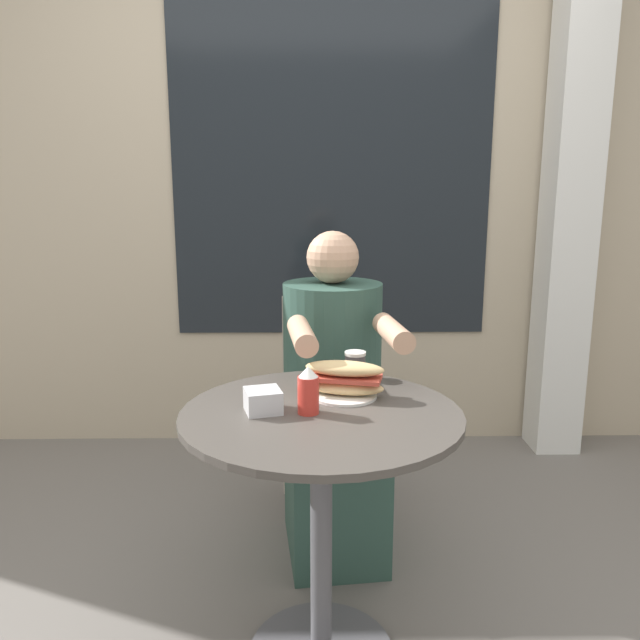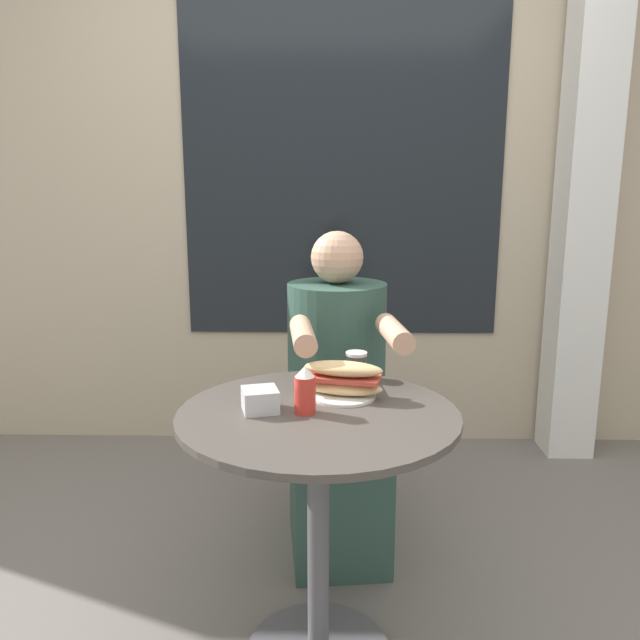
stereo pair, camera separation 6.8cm
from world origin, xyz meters
name	(u,v)px [view 2 (the right image)]	position (x,y,z in m)	size (l,w,h in m)	color
storefront_wall	(327,168)	(0.00, 1.62, 1.40)	(8.00, 0.09, 2.80)	#B7A88E
lattice_pillar	(583,211)	(1.21, 1.45, 1.20)	(0.22, 0.22, 2.40)	silver
cafe_table	(318,480)	(0.00, 0.00, 0.54)	(0.74, 0.74, 0.73)	#47423D
diner_chair	(334,383)	(0.04, 0.91, 0.52)	(0.42, 0.42, 0.87)	#ADA393
seated_diner	(337,417)	(0.05, 0.56, 0.50)	(0.40, 0.64, 1.16)	#2D4C42
sandwich_on_plate	(343,380)	(0.07, 0.12, 0.78)	(0.23, 0.18, 0.10)	white
drink_cup	(356,365)	(0.11, 0.29, 0.77)	(0.07, 0.07, 0.08)	#424247
napkin_box	(260,400)	(-0.15, 0.00, 0.76)	(0.11, 0.11, 0.06)	silver
condiment_bottle	(305,391)	(-0.03, -0.01, 0.79)	(0.06, 0.06, 0.13)	red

